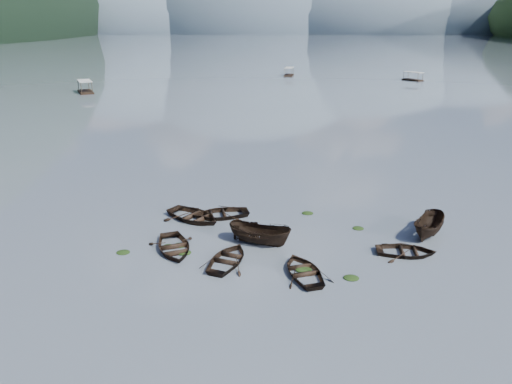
{
  "coord_description": "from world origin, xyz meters",
  "views": [
    {
      "loc": [
        1.88,
        -23.09,
        15.04
      ],
      "look_at": [
        0.0,
        12.0,
        2.0
      ],
      "focal_mm": 32.0,
      "sensor_mm": 36.0,
      "label": 1
    }
  ],
  "objects_px": {
    "rowboat_3": "(304,274)",
    "pontoon_centre": "(289,76)",
    "rowboat_0": "(174,250)",
    "pontoon_left": "(86,93)"
  },
  "relations": [
    {
      "from": "pontoon_left",
      "to": "pontoon_centre",
      "type": "bearing_deg",
      "value": 10.11
    },
    {
      "from": "pontoon_left",
      "to": "pontoon_centre",
      "type": "relative_size",
      "value": 1.14
    },
    {
      "from": "rowboat_3",
      "to": "pontoon_centre",
      "type": "distance_m",
      "value": 117.35
    },
    {
      "from": "pontoon_centre",
      "to": "rowboat_3",
      "type": "bearing_deg",
      "value": -82.53
    },
    {
      "from": "rowboat_3",
      "to": "pontoon_left",
      "type": "distance_m",
      "value": 91.32
    },
    {
      "from": "rowboat_0",
      "to": "rowboat_3",
      "type": "relative_size",
      "value": 1.09
    },
    {
      "from": "rowboat_0",
      "to": "pontoon_centre",
      "type": "distance_m",
      "value": 114.99
    },
    {
      "from": "rowboat_0",
      "to": "rowboat_3",
      "type": "height_order",
      "value": "rowboat_0"
    },
    {
      "from": "pontoon_left",
      "to": "pontoon_centre",
      "type": "xyz_separation_m",
      "value": [
        47.27,
        38.79,
        0.0
      ]
    },
    {
      "from": "rowboat_3",
      "to": "pontoon_left",
      "type": "bearing_deg",
      "value": -77.63
    }
  ]
}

